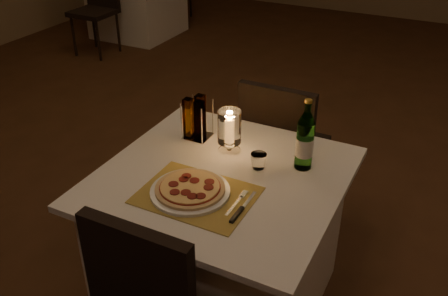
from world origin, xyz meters
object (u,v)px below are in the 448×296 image
at_px(main_table, 222,241).
at_px(tumbler, 259,161).
at_px(pizza, 190,188).
at_px(neighbor_table_left, 137,4).
at_px(plate, 190,191).
at_px(water_bottle, 305,141).
at_px(chair_far, 281,140).
at_px(hurricane_candle, 229,128).

height_order(main_table, tumbler, tumbler).
distance_m(pizza, neighbor_table_left, 4.56).
bearing_deg(plate, water_bottle, 49.50).
xyz_separation_m(plate, neighbor_table_left, (-2.82, 3.56, -0.38)).
height_order(chair_far, tumbler, chair_far).
bearing_deg(water_bottle, hurricane_candle, -175.70).
relative_size(main_table, water_bottle, 3.13).
bearing_deg(main_table, water_bottle, 36.65).
xyz_separation_m(water_bottle, hurricane_candle, (-0.34, -0.03, -0.01)).
relative_size(chair_far, pizza, 3.21).
relative_size(main_table, plate, 3.12).
bearing_deg(chair_far, water_bottle, -60.47).
bearing_deg(water_bottle, main_table, -143.35).
height_order(main_table, plate, plate).
distance_m(hurricane_candle, neighbor_table_left, 4.29).
bearing_deg(hurricane_candle, neighbor_table_left, 131.38).
xyz_separation_m(water_bottle, neighbor_table_left, (-3.16, 3.17, -0.49)).
relative_size(water_bottle, neighbor_table_left, 0.32).
distance_m(main_table, hurricane_candle, 0.52).
bearing_deg(pizza, plate, 154.44).
distance_m(chair_far, hurricane_candle, 0.62).
xyz_separation_m(pizza, water_bottle, (0.33, 0.39, 0.10)).
bearing_deg(water_bottle, chair_far, 119.53).
bearing_deg(hurricane_candle, main_table, -72.99).
height_order(tumbler, neighbor_table_left, tumbler).
relative_size(pizza, neighbor_table_left, 0.28).
distance_m(chair_far, tumbler, 0.65).
xyz_separation_m(main_table, hurricane_candle, (-0.06, 0.19, 0.49)).
height_order(main_table, neighbor_table_left, same).
relative_size(water_bottle, hurricane_candle, 1.56).
xyz_separation_m(chair_far, tumbler, (0.12, -0.59, 0.23)).
bearing_deg(neighbor_table_left, hurricane_candle, -48.62).
height_order(plate, neighbor_table_left, plate).
bearing_deg(pizza, hurricane_candle, 91.13).
height_order(pizza, neighbor_table_left, pizza).
bearing_deg(plate, neighbor_table_left, 128.40).
height_order(chair_far, pizza, chair_far).
xyz_separation_m(hurricane_candle, neighbor_table_left, (-2.82, 3.20, -0.49)).
distance_m(tumbler, hurricane_candle, 0.20).
relative_size(main_table, hurricane_candle, 4.89).
height_order(main_table, water_bottle, water_bottle).
bearing_deg(tumbler, chair_far, 101.04).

